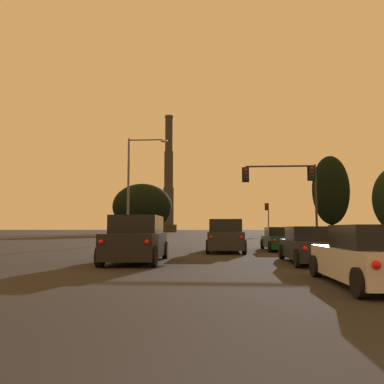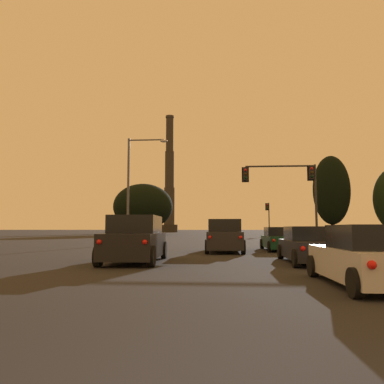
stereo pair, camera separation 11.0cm
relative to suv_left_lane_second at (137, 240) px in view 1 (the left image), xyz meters
The scene contains 11 objects.
suv_left_lane_second is the anchor object (origin of this frame).
sedan_right_lane_second 6.93m from the suv_left_lane_second, ahead, with size 2.07×4.74×1.43m.
suv_center_lane_front 7.69m from the suv_left_lane_second, 61.59° to the left, with size 2.10×4.91×1.86m.
sedan_right_lane_front 11.04m from the suv_left_lane_second, 50.19° to the left, with size 2.00×4.71×1.43m.
hatchback_right_lane_third 8.99m from the suv_left_lane_second, 40.37° to the right, with size 1.93×4.12×1.44m.
traffic_light_far_right 51.54m from the suv_left_lane_second, 76.87° to the left, with size 0.78×0.50×5.71m.
traffic_light_overhead_right 18.32m from the suv_left_lane_second, 59.28° to the left, with size 6.02×0.50×6.45m.
street_lamp 17.52m from the suv_left_lane_second, 103.38° to the left, with size 3.48×0.36×9.12m.
smokestack 108.44m from the suv_left_lane_second, 97.02° to the left, with size 5.49×5.49×38.93m.
treeline_left_mid 66.82m from the suv_left_lane_second, 67.22° to the left, with size 7.21×6.49×15.86m.
treeline_far_right 64.25m from the suv_left_lane_second, 101.48° to the left, with size 12.51×11.26×10.71m.
Camera 1 is at (-0.26, -2.53, 1.36)m, focal length 35.00 mm.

